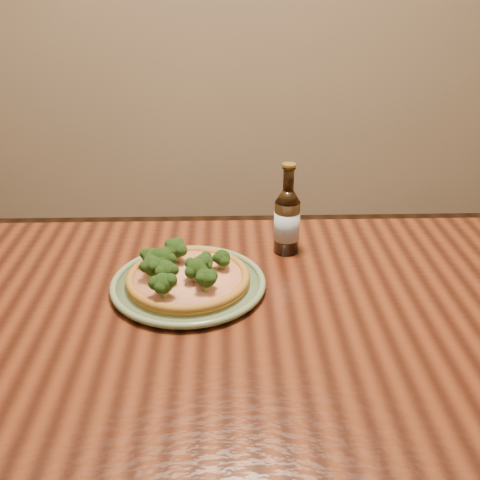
{
  "coord_description": "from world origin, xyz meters",
  "views": [
    {
      "loc": [
        0.02,
        -0.77,
        1.36
      ],
      "look_at": [
        0.05,
        0.3,
        0.82
      ],
      "focal_mm": 42.0,
      "sensor_mm": 36.0,
      "label": 1
    }
  ],
  "objects_px": {
    "plate": "(188,284)",
    "beer_bottle": "(287,220)",
    "pizza": "(186,275)",
    "table": "(216,360)"
  },
  "relations": [
    {
      "from": "table",
      "to": "pizza",
      "type": "relative_size",
      "value": 6.31
    },
    {
      "from": "beer_bottle",
      "to": "table",
      "type": "bearing_deg",
      "value": -100.21
    },
    {
      "from": "table",
      "to": "beer_bottle",
      "type": "xyz_separation_m",
      "value": [
        0.16,
        0.28,
        0.17
      ]
    },
    {
      "from": "pizza",
      "to": "beer_bottle",
      "type": "bearing_deg",
      "value": 35.62
    },
    {
      "from": "table",
      "to": "plate",
      "type": "bearing_deg",
      "value": 115.29
    },
    {
      "from": "plate",
      "to": "pizza",
      "type": "distance_m",
      "value": 0.02
    },
    {
      "from": "pizza",
      "to": "beer_bottle",
      "type": "distance_m",
      "value": 0.28
    },
    {
      "from": "plate",
      "to": "beer_bottle",
      "type": "bearing_deg",
      "value": 36.0
    },
    {
      "from": "beer_bottle",
      "to": "plate",
      "type": "bearing_deg",
      "value": -123.91
    },
    {
      "from": "plate",
      "to": "beer_bottle",
      "type": "relative_size",
      "value": 1.5
    }
  ]
}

